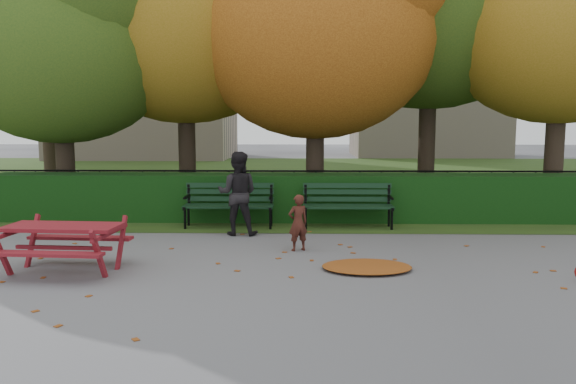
{
  "coord_description": "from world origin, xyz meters",
  "views": [
    {
      "loc": [
        0.14,
        -7.52,
        2.13
      ],
      "look_at": [
        -0.06,
        1.44,
        1.0
      ],
      "focal_mm": 35.0,
      "sensor_mm": 36.0,
      "label": 1
    }
  ],
  "objects_px": {
    "bench_left": "(229,201)",
    "adult": "(238,193)",
    "tree_c": "(331,5)",
    "child": "(298,223)",
    "bench_right": "(348,202)",
    "tree_a": "(68,16)",
    "picnic_table": "(63,236)"
  },
  "relations": [
    {
      "from": "bench_left",
      "to": "adult",
      "type": "height_order",
      "value": "adult"
    },
    {
      "from": "tree_c",
      "to": "child",
      "type": "bearing_deg",
      "value": -99.49
    },
    {
      "from": "bench_left",
      "to": "bench_right",
      "type": "distance_m",
      "value": 2.4
    },
    {
      "from": "tree_a",
      "to": "bench_right",
      "type": "height_order",
      "value": "tree_a"
    },
    {
      "from": "bench_left",
      "to": "bench_right",
      "type": "relative_size",
      "value": 1.0
    },
    {
      "from": "tree_a",
      "to": "bench_right",
      "type": "distance_m",
      "value": 7.69
    },
    {
      "from": "tree_c",
      "to": "bench_right",
      "type": "distance_m",
      "value": 4.87
    },
    {
      "from": "tree_c",
      "to": "picnic_table",
      "type": "xyz_separation_m",
      "value": [
        -4.05,
        -5.77,
        -4.3
      ]
    },
    {
      "from": "picnic_table",
      "to": "tree_a",
      "type": "bearing_deg",
      "value": 113.96
    },
    {
      "from": "adult",
      "to": "bench_right",
      "type": "bearing_deg",
      "value": -156.02
    },
    {
      "from": "tree_c",
      "to": "bench_right",
      "type": "xyz_separation_m",
      "value": [
        0.27,
        -2.26,
        -4.3
      ]
    },
    {
      "from": "bench_right",
      "to": "child",
      "type": "relative_size",
      "value": 1.91
    },
    {
      "from": "tree_a",
      "to": "tree_c",
      "type": "height_order",
      "value": "tree_c"
    },
    {
      "from": "adult",
      "to": "bench_left",
      "type": "bearing_deg",
      "value": -68.27
    },
    {
      "from": "tree_c",
      "to": "adult",
      "type": "height_order",
      "value": "tree_c"
    },
    {
      "from": "tree_c",
      "to": "bench_right",
      "type": "height_order",
      "value": "tree_c"
    },
    {
      "from": "tree_c",
      "to": "bench_left",
      "type": "xyz_separation_m",
      "value": [
        -2.13,
        -2.26,
        -4.3
      ]
    },
    {
      "from": "tree_a",
      "to": "tree_c",
      "type": "bearing_deg",
      "value": 3.65
    },
    {
      "from": "child",
      "to": "picnic_table",
      "type": "bearing_deg",
      "value": -1.35
    },
    {
      "from": "bench_left",
      "to": "child",
      "type": "relative_size",
      "value": 1.91
    },
    {
      "from": "tree_a",
      "to": "tree_c",
      "type": "xyz_separation_m",
      "value": [
        6.02,
        0.38,
        0.3
      ]
    },
    {
      "from": "tree_c",
      "to": "adult",
      "type": "relative_size",
      "value": 5.08
    },
    {
      "from": "bench_right",
      "to": "adult",
      "type": "bearing_deg",
      "value": -159.43
    },
    {
      "from": "tree_c",
      "to": "tree_a",
      "type": "bearing_deg",
      "value": -176.35
    },
    {
      "from": "picnic_table",
      "to": "child",
      "type": "distance_m",
      "value": 3.6
    },
    {
      "from": "tree_a",
      "to": "tree_c",
      "type": "relative_size",
      "value": 0.94
    },
    {
      "from": "tree_c",
      "to": "child",
      "type": "xyz_separation_m",
      "value": [
        -0.73,
        -4.36,
        -4.35
      ]
    },
    {
      "from": "picnic_table",
      "to": "child",
      "type": "xyz_separation_m",
      "value": [
        3.32,
        1.4,
        -0.06
      ]
    },
    {
      "from": "picnic_table",
      "to": "adult",
      "type": "bearing_deg",
      "value": 54.96
    },
    {
      "from": "picnic_table",
      "to": "adult",
      "type": "distance_m",
      "value": 3.48
    },
    {
      "from": "tree_a",
      "to": "adult",
      "type": "height_order",
      "value": "tree_a"
    },
    {
      "from": "adult",
      "to": "picnic_table",
      "type": "bearing_deg",
      "value": 54.58
    }
  ]
}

